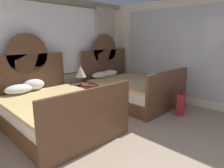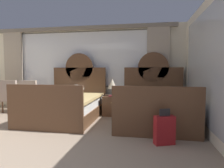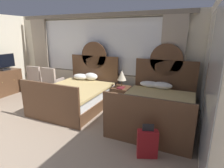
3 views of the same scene
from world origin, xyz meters
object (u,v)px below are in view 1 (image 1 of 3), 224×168
Objects in this scene: table_lamp_on_nightstand at (81,72)px; suitcase_on_floor at (181,103)px; bed_near_mirror at (130,89)px; bed_near_window at (54,110)px; nightstand_between_beds at (82,96)px; book_on_nightstand at (85,85)px.

table_lamp_on_nightstand is 0.80× the size of suitcase_on_floor.
bed_near_mirror reaches higher than suitcase_on_floor.
bed_near_window is 1.00× the size of bed_near_mirror.
nightstand_between_beds is 2.40m from suitcase_on_floor.
nightstand_between_beds is at bearing 121.89° from suitcase_on_floor.
bed_near_window is 1.41m from table_lamp_on_nightstand.
book_on_nightstand is at bearing -79.02° from table_lamp_on_nightstand.
nightstand_between_beds is 0.62m from table_lamp_on_nightstand.
bed_near_window is 3.53× the size of suitcase_on_floor.
table_lamp_on_nightstand is at bearing 100.98° from book_on_nightstand.
bed_near_mirror is at bearing -29.23° from nightstand_between_beds.
suitcase_on_floor is at bearing -58.11° from nightstand_between_beds.
book_on_nightstand is (-1.13, 0.53, 0.21)m from bed_near_mirror.
nightstand_between_beds is at bearing 92.98° from book_on_nightstand.
bed_near_mirror is 4.44× the size of table_lamp_on_nightstand.
nightstand_between_beds is at bearing 150.77° from bed_near_mirror.
table_lamp_on_nightstand reaches higher than nightstand_between_beds.
table_lamp_on_nightstand reaches higher than suitcase_on_floor.
bed_near_mirror is (2.28, -0.00, -0.00)m from bed_near_window.
bed_near_window is 1.28m from book_on_nightstand.
book_on_nightstand is 2.33m from suitcase_on_floor.
table_lamp_on_nightstand is at bearing 122.07° from suitcase_on_floor.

